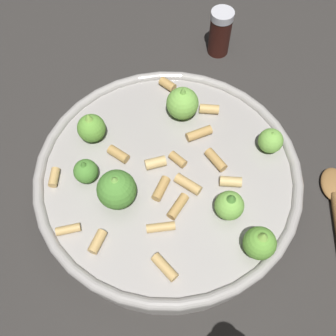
% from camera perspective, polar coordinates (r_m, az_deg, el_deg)
% --- Properties ---
extents(ground_plane, '(2.40, 2.40, 0.00)m').
position_cam_1_polar(ground_plane, '(0.54, -0.00, -3.60)').
color(ground_plane, '#2D2B28').
extents(cooking_pan, '(0.33, 0.33, 0.11)m').
position_cam_1_polar(cooking_pan, '(0.51, -0.00, -1.74)').
color(cooking_pan, '#9E9993').
rests_on(cooking_pan, ground).
extents(pepper_shaker, '(0.04, 0.04, 0.08)m').
position_cam_1_polar(pepper_shaker, '(0.68, 7.37, 18.47)').
color(pepper_shaker, '#33140F').
rests_on(pepper_shaker, ground).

